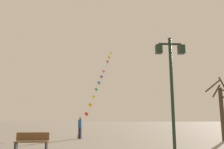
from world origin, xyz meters
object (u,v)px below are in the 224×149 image
park_bench (32,142)px  bare_tree (222,109)px  kite_flyer (80,127)px  twin_lantern_lamp_post (171,72)px  kite_train (100,80)px

park_bench → bare_tree: bearing=18.0°
bare_tree → park_bench: (-12.04, -4.32, -1.81)m
bare_tree → park_bench: 12.91m
kite_flyer → bare_tree: (10.22, -2.49, 1.35)m
bare_tree → kite_flyer: bearing=166.3°
twin_lantern_lamp_post → kite_train: size_ratio=0.38×
twin_lantern_lamp_post → park_bench: (-6.46, 2.01, -3.14)m
kite_flyer → park_bench: kite_flyer is taller
kite_train → park_bench: (-3.39, -15.47, -5.59)m
kite_flyer → bare_tree: size_ratio=0.38×
twin_lantern_lamp_post → kite_train: bearing=100.0°
kite_train → bare_tree: (8.64, -11.15, -3.78)m
twin_lantern_lamp_post → kite_flyer: 10.33m
kite_train → park_bench: kite_train is taller
twin_lantern_lamp_post → kite_flyer: (-4.64, 8.83, -2.69)m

